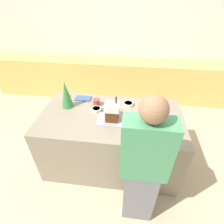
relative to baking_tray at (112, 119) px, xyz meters
name	(u,v)px	position (x,y,z in m)	size (l,w,h in m)	color
ground_plane	(111,159)	(-0.02, 0.08, -0.89)	(12.00, 12.00, 0.00)	#C6B28E
wall_back	(125,37)	(-0.02, 2.39, 0.41)	(8.00, 0.05, 2.60)	white
back_cabinet_block	(122,79)	(-0.02, 2.06, -0.45)	(6.00, 0.60, 0.88)	#DBBC60
kitchen_island	(111,140)	(-0.02, 0.08, -0.45)	(1.85, 0.98, 0.89)	gray
baking_tray	(112,119)	(0.00, 0.00, 0.00)	(0.37, 0.27, 0.01)	#9E9EA8
gingerbread_house	(112,111)	(0.00, 0.00, 0.13)	(0.17, 0.17, 0.32)	#5B2D14
decorative_tree	(66,95)	(-0.64, 0.22, 0.18)	(0.16, 0.16, 0.37)	#33843D
candy_bowl_near_tray_left	(149,111)	(0.46, 0.21, 0.02)	(0.13, 0.13, 0.05)	white
candy_bowl_far_right	(96,109)	(-0.23, 0.16, 0.02)	(0.13, 0.13, 0.04)	white
candy_bowl_front_corner	(152,102)	(0.51, 0.44, 0.02)	(0.11, 0.11, 0.04)	silver
candy_bowl_beside_tree	(128,104)	(0.18, 0.35, 0.02)	(0.14, 0.14, 0.04)	white
candy_bowl_near_tray_right	(170,118)	(0.72, 0.09, 0.02)	(0.10, 0.10, 0.04)	silver
candy_bowl_center_rear	(66,96)	(-0.75, 0.45, 0.02)	(0.09, 0.09, 0.04)	white
cookbook	(83,98)	(-0.48, 0.42, 0.01)	(0.22, 0.13, 0.02)	#3F598C
mug	(96,102)	(-0.26, 0.30, 0.04)	(0.09, 0.09, 0.09)	#B24238
person	(143,169)	(0.38, -0.65, -0.03)	(0.44, 0.54, 1.66)	slate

